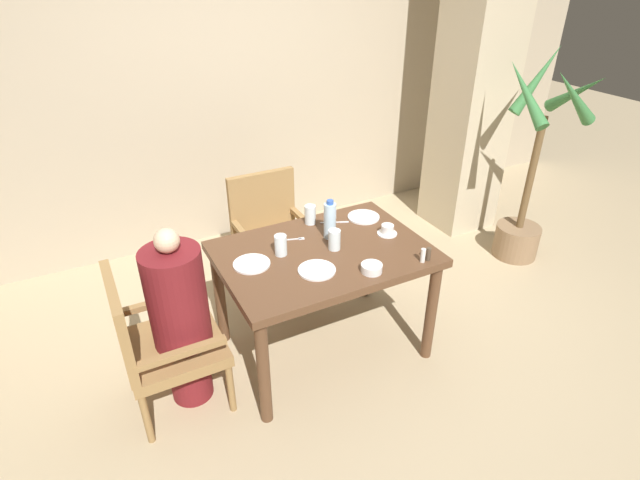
% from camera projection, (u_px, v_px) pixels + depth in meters
% --- Properties ---
extents(ground_plane, '(16.00, 16.00, 0.00)m').
position_uv_depth(ground_plane, '(323.00, 346.00, 3.38)').
color(ground_plane, tan).
extents(wall_back, '(8.00, 0.06, 2.80)m').
position_uv_depth(wall_back, '(219.00, 80.00, 4.10)').
color(wall_back, tan).
rests_on(wall_back, ground_plane).
extents(pillar_stone, '(0.53, 0.53, 2.70)m').
position_uv_depth(pillar_stone, '(475.00, 81.00, 4.29)').
color(pillar_stone, '#BCAD8E').
rests_on(pillar_stone, ground_plane).
extents(dining_table, '(1.25, 0.89, 0.76)m').
position_uv_depth(dining_table, '(323.00, 265.00, 3.05)').
color(dining_table, brown).
rests_on(dining_table, ground_plane).
extents(chair_left_side, '(0.53, 0.53, 0.89)m').
position_uv_depth(chair_left_side, '(157.00, 340.00, 2.73)').
color(chair_left_side, olive).
rests_on(chair_left_side, ground_plane).
extents(diner_in_left_chair, '(0.32, 0.32, 1.13)m').
position_uv_depth(diner_in_left_chair, '(180.00, 317.00, 2.73)').
color(diner_in_left_chair, maroon).
rests_on(diner_in_left_chair, ground_plane).
extents(chair_far_side, '(0.53, 0.53, 0.89)m').
position_uv_depth(chair_far_side, '(271.00, 231.00, 3.79)').
color(chair_far_side, olive).
rests_on(chair_far_side, ground_plane).
extents(potted_palm, '(0.63, 0.59, 1.74)m').
position_uv_depth(potted_palm, '(529.00, 189.00, 4.08)').
color(potted_palm, '#896B4C').
rests_on(potted_palm, ground_plane).
extents(plate_main_left, '(0.21, 0.21, 0.01)m').
position_uv_depth(plate_main_left, '(364.00, 217.00, 3.36)').
color(plate_main_left, white).
rests_on(plate_main_left, dining_table).
extents(plate_main_right, '(0.21, 0.21, 0.01)m').
position_uv_depth(plate_main_right, '(252.00, 264.00, 2.86)').
color(plate_main_right, white).
rests_on(plate_main_right, dining_table).
extents(plate_dessert_center, '(0.21, 0.21, 0.01)m').
position_uv_depth(plate_dessert_center, '(317.00, 270.00, 2.80)').
color(plate_dessert_center, white).
rests_on(plate_dessert_center, dining_table).
extents(teacup_with_saucer, '(0.13, 0.13, 0.06)m').
position_uv_depth(teacup_with_saucer, '(387.00, 230.00, 3.16)').
color(teacup_with_saucer, white).
rests_on(teacup_with_saucer, dining_table).
extents(bowl_small, '(0.12, 0.12, 0.05)m').
position_uv_depth(bowl_small, '(372.00, 268.00, 2.79)').
color(bowl_small, white).
rests_on(bowl_small, dining_table).
extents(water_bottle, '(0.08, 0.08, 0.26)m').
position_uv_depth(water_bottle, '(330.00, 220.00, 3.08)').
color(water_bottle, silver).
rests_on(water_bottle, dining_table).
extents(glass_tall_near, '(0.07, 0.07, 0.13)m').
position_uv_depth(glass_tall_near, '(310.00, 215.00, 3.27)').
color(glass_tall_near, silver).
rests_on(glass_tall_near, dining_table).
extents(glass_tall_mid, '(0.07, 0.07, 0.13)m').
position_uv_depth(glass_tall_mid, '(281.00, 245.00, 2.93)').
color(glass_tall_mid, silver).
rests_on(glass_tall_mid, dining_table).
extents(glass_tall_far, '(0.07, 0.07, 0.13)m').
position_uv_depth(glass_tall_far, '(334.00, 240.00, 2.98)').
color(glass_tall_far, silver).
rests_on(glass_tall_far, dining_table).
extents(salt_shaker, '(0.03, 0.03, 0.09)m').
position_uv_depth(salt_shaker, '(423.00, 255.00, 2.87)').
color(salt_shaker, white).
rests_on(salt_shaker, dining_table).
extents(pepper_shaker, '(0.03, 0.03, 0.08)m').
position_uv_depth(pepper_shaker, '(428.00, 254.00, 2.88)').
color(pepper_shaker, '#4C3D2D').
rests_on(pepper_shaker, dining_table).
extents(fork_beside_plate, '(0.17, 0.07, 0.00)m').
position_uv_depth(fork_beside_plate, '(293.00, 239.00, 3.11)').
color(fork_beside_plate, silver).
rests_on(fork_beside_plate, dining_table).
extents(knife_beside_plate, '(0.18, 0.09, 0.00)m').
position_uv_depth(knife_beside_plate, '(336.00, 222.00, 3.30)').
color(knife_beside_plate, silver).
rests_on(knife_beside_plate, dining_table).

